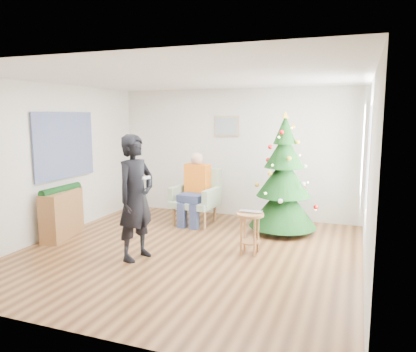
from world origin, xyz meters
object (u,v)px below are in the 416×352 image
at_px(stool, 250,233).
at_px(standing_man, 136,197).
at_px(christmas_tree, 284,179).
at_px(armchair, 196,203).
at_px(console, 62,214).

distance_m(stool, standing_man, 1.77).
xyz_separation_m(stool, standing_man, (-1.49, -0.76, 0.59)).
bearing_deg(standing_man, stool, -49.48).
height_order(christmas_tree, standing_man, christmas_tree).
bearing_deg(christmas_tree, standing_man, -130.26).
xyz_separation_m(christmas_tree, standing_man, (-1.75, -2.07, -0.06)).
relative_size(armchair, standing_man, 0.58).
bearing_deg(armchair, standing_man, -85.70).
height_order(armchair, standing_man, standing_man).
bearing_deg(console, standing_man, -27.53).
relative_size(stool, console, 0.63).
distance_m(armchair, console, 2.44).
bearing_deg(stool, console, -174.72).
xyz_separation_m(christmas_tree, stool, (-0.26, -1.30, -0.65)).
bearing_deg(christmas_tree, stool, -101.47).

